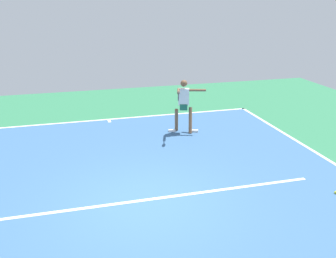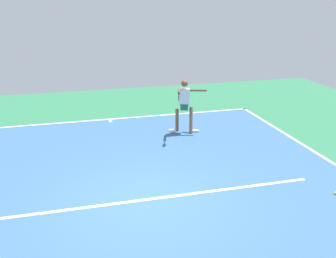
{
  "view_description": "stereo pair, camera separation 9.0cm",
  "coord_description": "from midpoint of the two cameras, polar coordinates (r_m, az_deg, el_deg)",
  "views": [
    {
      "loc": [
        1.52,
        7.45,
        4.31
      ],
      "look_at": [
        -1.11,
        -2.12,
        0.9
      ],
      "focal_mm": 41.98,
      "sensor_mm": 36.0,
      "label": 1
    },
    {
      "loc": [
        1.44,
        7.47,
        4.31
      ],
      "look_at": [
        -1.11,
        -2.12,
        0.9
      ],
      "focal_mm": 41.98,
      "sensor_mm": 36.0,
      "label": 2
    }
  ],
  "objects": [
    {
      "name": "ground_plane",
      "position": [
        8.74,
        -3.67,
        -10.61
      ],
      "size": [
        22.08,
        22.08,
        0.0
      ],
      "primitive_type": "plane",
      "color": "#2D754C"
    },
    {
      "name": "court_surface",
      "position": [
        8.74,
        -3.67,
        -10.6
      ],
      "size": [
        10.81,
        12.61,
        0.0
      ],
      "primitive_type": "cube",
      "color": "#38608E",
      "rests_on": "ground_plane"
    },
    {
      "name": "court_line_baseline_near",
      "position": [
        14.45,
        -8.79,
        1.4
      ],
      "size": [
        10.81,
        0.1,
        0.01
      ],
      "primitive_type": "cube",
      "color": "white",
      "rests_on": "ground_plane"
    },
    {
      "name": "court_line_service",
      "position": [
        8.83,
        -3.82,
        -10.27
      ],
      "size": [
        8.11,
        0.1,
        0.01
      ],
      "primitive_type": "cube",
      "color": "white",
      "rests_on": "ground_plane"
    },
    {
      "name": "court_line_centre_mark",
      "position": [
        14.26,
        -8.7,
        1.17
      ],
      "size": [
        0.1,
        0.3,
        0.01
      ],
      "primitive_type": "cube",
      "color": "white",
      "rests_on": "ground_plane"
    },
    {
      "name": "tennis_player",
      "position": [
        12.66,
        2.11,
        3.82
      ],
      "size": [
        1.17,
        1.22,
        1.76
      ],
      "rotation": [
        0.0,
        0.0,
        -0.3
      ],
      "color": "brown",
      "rests_on": "ground_plane"
    },
    {
      "name": "tennis_ball_near_service_line",
      "position": [
        9.82,
        22.92,
        -8.48
      ],
      "size": [
        0.07,
        0.07,
        0.07
      ],
      "primitive_type": "sphere",
      "color": "yellow",
      "rests_on": "ground_plane"
    }
  ]
}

